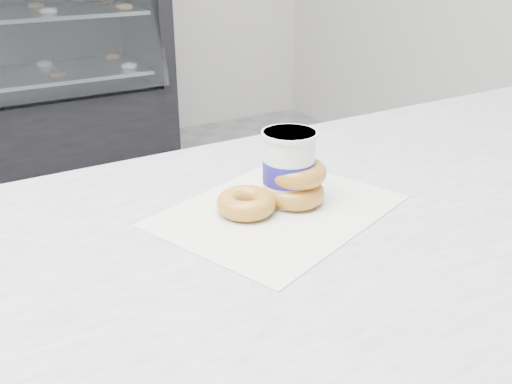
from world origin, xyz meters
The scene contains 4 objects.
wax_paper centered at (0.38, -0.54, 0.90)m, with size 0.34×0.26×0.00m, color silver.
donut_single centered at (0.34, -0.52, 0.92)m, with size 0.09×0.09×0.03m, color #C38235.
donut_stack centered at (0.42, -0.53, 0.93)m, with size 0.10×0.10×0.06m.
coffee_cup centered at (0.42, -0.52, 0.96)m, with size 0.08×0.08×0.11m.
Camera 1 is at (-0.04, -1.18, 1.28)m, focal length 40.00 mm.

